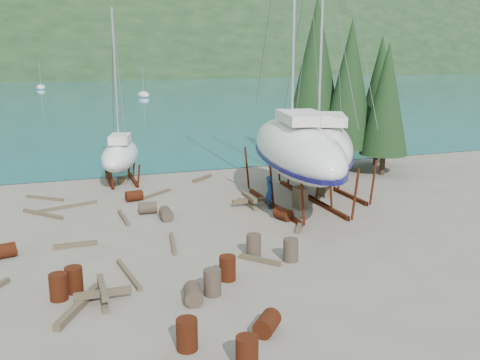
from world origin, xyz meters
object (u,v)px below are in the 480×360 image
object	(u,v)px
large_sailboat_far	(323,145)
worker	(269,192)
large_sailboat_near	(296,148)
small_sailboat_shore	(120,155)

from	to	relation	value
large_sailboat_far	worker	xyz separation A→B (m)	(-3.83, -1.64, -1.96)
large_sailboat_near	small_sailboat_shore	bearing A→B (deg)	144.12
large_sailboat_near	large_sailboat_far	size ratio (longest dim) A/B	1.10
large_sailboat_near	worker	size ratio (longest dim) A/B	11.17
worker	small_sailboat_shore	bearing A→B (deg)	46.23
large_sailboat_near	small_sailboat_shore	size ratio (longest dim) A/B	1.83
large_sailboat_far	worker	world-z (taller)	large_sailboat_far
small_sailboat_shore	large_sailboat_near	bearing A→B (deg)	-30.98
large_sailboat_far	worker	size ratio (longest dim) A/B	10.14
large_sailboat_far	small_sailboat_shore	bearing A→B (deg)	171.41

